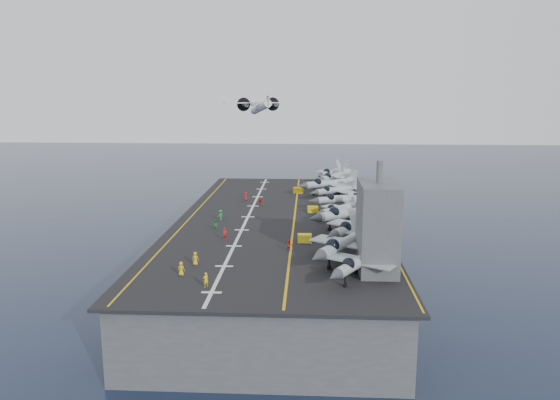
{
  "coord_description": "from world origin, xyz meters",
  "views": [
    {
      "loc": [
        5.63,
        -102.06,
        34.62
      ],
      "look_at": [
        0.0,
        4.0,
        13.0
      ],
      "focal_mm": 35.0,
      "sensor_mm": 36.0,
      "label": 1
    }
  ],
  "objects_px": {
    "island_superstructure": "(378,216)",
    "fighter_jet_0": "(359,261)",
    "tow_cart_a": "(305,238)",
    "transport_plane": "(261,107)"
  },
  "relations": [
    {
      "from": "fighter_jet_0",
      "to": "transport_plane",
      "type": "xyz_separation_m",
      "value": [
        -21.25,
        97.28,
        16.5
      ]
    },
    {
      "from": "island_superstructure",
      "to": "tow_cart_a",
      "type": "relative_size",
      "value": 6.63
    },
    {
      "from": "island_superstructure",
      "to": "tow_cart_a",
      "type": "height_order",
      "value": "island_superstructure"
    },
    {
      "from": "island_superstructure",
      "to": "tow_cart_a",
      "type": "bearing_deg",
      "value": 127.59
    },
    {
      "from": "fighter_jet_0",
      "to": "tow_cart_a",
      "type": "xyz_separation_m",
      "value": [
        -7.21,
        16.78,
        -1.73
      ]
    },
    {
      "from": "island_superstructure",
      "to": "fighter_jet_0",
      "type": "bearing_deg",
      "value": -124.47
    },
    {
      "from": "island_superstructure",
      "to": "fighter_jet_0",
      "type": "relative_size",
      "value": 0.91
    },
    {
      "from": "island_superstructure",
      "to": "transport_plane",
      "type": "relative_size",
      "value": 0.56
    },
    {
      "from": "island_superstructure",
      "to": "tow_cart_a",
      "type": "xyz_separation_m",
      "value": [
        -9.9,
        12.86,
        -6.84
      ]
    },
    {
      "from": "tow_cart_a",
      "to": "transport_plane",
      "type": "bearing_deg",
      "value": 99.89
    }
  ]
}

